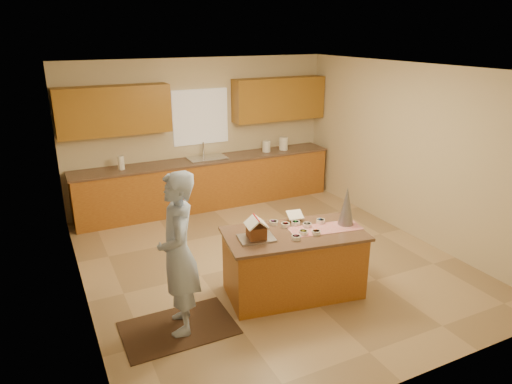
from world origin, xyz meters
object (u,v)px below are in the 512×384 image
Objects in this scene: tinsel_tree at (347,206)px; gingerbread_house at (256,230)px; island_base at (294,264)px; boy at (178,254)px.

gingerbread_house is at bearing 174.90° from tinsel_tree.
boy reaches higher than island_base.
island_base is 0.90× the size of boy.
tinsel_tree is (0.70, -0.07, 0.68)m from island_base.
island_base is 0.74m from gingerbread_house.
boy is (-2.19, -0.03, -0.16)m from tinsel_tree.
island_base is 5.61× the size of gingerbread_house.
island_base is 1.57m from boy.
tinsel_tree is at bearing -5.10° from gingerbread_house.
gingerbread_house reaches higher than island_base.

